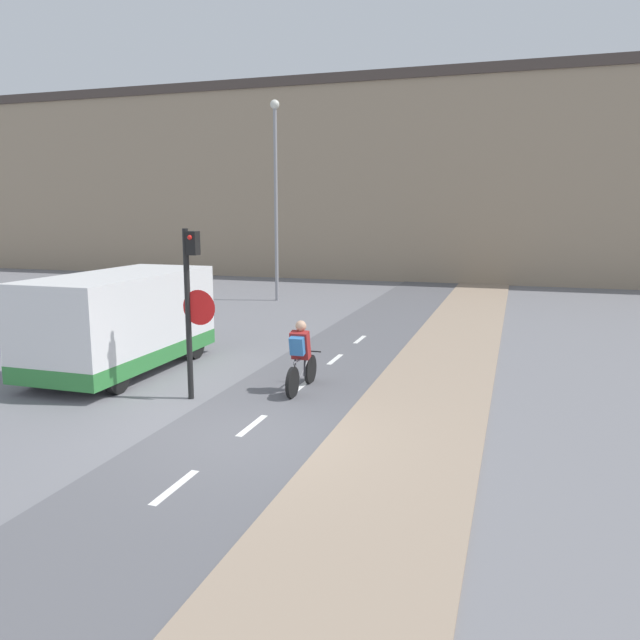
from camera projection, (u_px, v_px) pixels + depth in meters
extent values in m
plane|color=slate|center=(240.00, 437.00, 10.05)|extent=(120.00, 120.00, 0.00)
cube|color=#56565B|center=(240.00, 436.00, 10.05)|extent=(2.77, 60.00, 0.02)
cube|color=white|center=(175.00, 487.00, 8.17)|extent=(0.12, 1.10, 0.00)
cube|color=white|center=(252.00, 425.00, 10.52)|extent=(0.12, 1.10, 0.00)
cube|color=white|center=(301.00, 386.00, 12.87)|extent=(0.12, 1.10, 0.00)
cube|color=white|center=(335.00, 359.00, 15.21)|extent=(0.12, 1.10, 0.00)
cube|color=white|center=(360.00, 339.00, 17.56)|extent=(0.12, 1.10, 0.00)
cube|color=gray|center=(398.00, 454.00, 9.28)|extent=(2.40, 60.00, 0.05)
cube|color=gray|center=(441.00, 185.00, 33.05)|extent=(60.00, 5.00, 9.95)
cube|color=#473D38|center=(444.00, 81.00, 32.15)|extent=(60.00, 5.20, 0.50)
cylinder|color=black|center=(188.00, 315.00, 11.82)|extent=(0.11, 0.11, 3.28)
cube|color=black|center=(193.00, 243.00, 11.54)|extent=(0.20, 0.20, 0.44)
sphere|color=red|center=(190.00, 237.00, 11.42)|extent=(0.09, 0.09, 0.09)
cone|color=red|center=(199.00, 308.00, 11.72)|extent=(0.67, 0.01, 0.67)
cone|color=silver|center=(199.00, 308.00, 11.73)|extent=(0.60, 0.02, 0.60)
cylinder|color=gray|center=(276.00, 206.00, 24.75)|extent=(0.14, 0.14, 7.55)
sphere|color=silver|center=(275.00, 104.00, 24.08)|extent=(0.36, 0.36, 0.36)
cylinder|color=black|center=(292.00, 383.00, 12.07)|extent=(0.07, 0.62, 0.62)
cylinder|color=black|center=(310.00, 369.00, 13.11)|extent=(0.07, 0.62, 0.62)
cylinder|color=slate|center=(305.00, 366.00, 12.76)|extent=(0.04, 0.70, 0.39)
cylinder|color=slate|center=(297.00, 371.00, 12.28)|extent=(0.04, 0.36, 0.41)
cylinder|color=slate|center=(302.00, 358.00, 12.57)|extent=(0.04, 1.02, 0.07)
cylinder|color=slate|center=(296.00, 380.00, 12.27)|extent=(0.04, 0.42, 0.05)
cylinder|color=black|center=(310.00, 351.00, 13.04)|extent=(0.46, 0.03, 0.03)
cube|color=maroon|center=(300.00, 345.00, 12.40)|extent=(0.36, 0.31, 0.59)
sphere|color=tan|center=(301.00, 326.00, 12.37)|extent=(0.22, 0.22, 0.22)
cylinder|color=#232328|center=(295.00, 366.00, 12.47)|extent=(0.04, 0.07, 0.39)
cylinder|color=#232328|center=(305.00, 366.00, 12.41)|extent=(0.04, 0.07, 0.39)
cube|color=#3370B2|center=(297.00, 346.00, 12.23)|extent=(0.28, 0.23, 0.39)
cube|color=white|center=(121.00, 318.00, 14.00)|extent=(2.11, 4.85, 1.98)
cube|color=#33843D|center=(123.00, 353.00, 14.14)|extent=(2.12, 4.86, 0.36)
cube|color=black|center=(176.00, 290.00, 16.20)|extent=(1.90, 0.04, 0.70)
cylinder|color=black|center=(129.00, 340.00, 15.91)|extent=(0.18, 0.70, 0.70)
cylinder|color=black|center=(195.00, 345.00, 15.35)|extent=(0.18, 0.70, 0.70)
cylinder|color=black|center=(39.00, 369.00, 12.95)|extent=(0.18, 0.70, 0.70)
cylinder|color=black|center=(117.00, 376.00, 12.39)|extent=(0.18, 0.70, 0.70)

